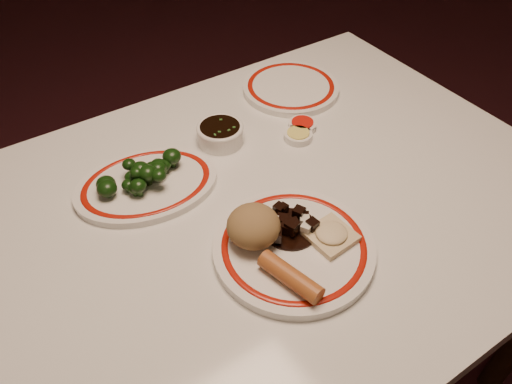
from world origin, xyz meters
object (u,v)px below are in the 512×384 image
object	(u,v)px
soy_bowl	(220,134)
fried_wonton	(331,235)
main_plate	(294,248)
rice_mound	(253,226)
stirfry_heap	(289,224)
broccoli_pile	(143,173)
dining_table	(268,229)
spring_roll	(290,277)
broccoli_plate	(147,184)

from	to	relation	value
soy_bowl	fried_wonton	bearing A→B (deg)	-88.32
main_plate	rice_mound	bearing A→B (deg)	135.65
stirfry_heap	broccoli_pile	world-z (taller)	broccoli_pile
main_plate	fried_wonton	distance (m)	0.07
rice_mound	dining_table	bearing A→B (deg)	42.79
rice_mound	soy_bowl	bearing A→B (deg)	70.36
dining_table	spring_roll	bearing A→B (deg)	-115.49
fried_wonton	broccoli_pile	bearing A→B (deg)	123.85
fried_wonton	rice_mound	bearing A→B (deg)	147.11
main_plate	broccoli_pile	distance (m)	0.33
broccoli_pile	fried_wonton	bearing A→B (deg)	-56.15
dining_table	spring_roll	world-z (taller)	spring_roll
stirfry_heap	broccoli_plate	bearing A→B (deg)	121.94
main_plate	broccoli_pile	bearing A→B (deg)	117.02
fried_wonton	main_plate	bearing A→B (deg)	159.33
dining_table	broccoli_plate	bearing A→B (deg)	139.63
spring_roll	fried_wonton	size ratio (longest dim) A/B	1.43
dining_table	soy_bowl	xyz separation A→B (m)	(0.01, 0.21, 0.11)
dining_table	main_plate	world-z (taller)	main_plate
rice_mound	broccoli_plate	size ratio (longest dim) A/B	0.29
fried_wonton	stirfry_heap	bearing A→B (deg)	129.48
stirfry_heap	spring_roll	bearing A→B (deg)	-125.13
spring_roll	stirfry_heap	world-z (taller)	same
dining_table	fried_wonton	world-z (taller)	fried_wonton
broccoli_plate	broccoli_pile	world-z (taller)	broccoli_pile
stirfry_heap	broccoli_pile	bearing A→B (deg)	122.44
main_plate	fried_wonton	world-z (taller)	fried_wonton
dining_table	stirfry_heap	xyz separation A→B (m)	(-0.03, -0.10, 0.12)
broccoli_plate	spring_roll	bearing A→B (deg)	-75.19
rice_mound	fried_wonton	world-z (taller)	rice_mound
soy_bowl	rice_mound	bearing A→B (deg)	-109.64
fried_wonton	broccoli_pile	distance (m)	0.38
main_plate	stirfry_heap	size ratio (longest dim) A/B	3.22
fried_wonton	broccoli_pile	size ratio (longest dim) A/B	0.45
soy_bowl	stirfry_heap	bearing A→B (deg)	-97.09
main_plate	spring_roll	size ratio (longest dim) A/B	2.90
stirfry_heap	soy_bowl	bearing A→B (deg)	82.91
main_plate	broccoli_plate	distance (m)	0.33
main_plate	dining_table	bearing A→B (deg)	73.44
dining_table	stirfry_heap	world-z (taller)	stirfry_heap
soy_bowl	spring_roll	bearing A→B (deg)	-104.72
stirfry_heap	soy_bowl	size ratio (longest dim) A/B	1.04
fried_wonton	broccoli_plate	world-z (taller)	fried_wonton
spring_roll	dining_table	bearing A→B (deg)	50.18
rice_mound	main_plate	bearing A→B (deg)	-44.35
main_plate	soy_bowl	distance (m)	0.35
broccoli_pile	soy_bowl	world-z (taller)	broccoli_pile
broccoli_pile	stirfry_heap	bearing A→B (deg)	-57.56
broccoli_plate	broccoli_pile	xyz separation A→B (m)	(-0.00, -0.00, 0.03)
rice_mound	soy_bowl	xyz separation A→B (m)	(0.10, 0.29, -0.03)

